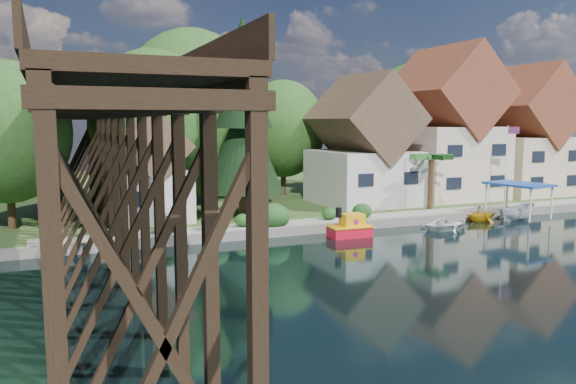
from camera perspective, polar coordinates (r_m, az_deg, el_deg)
name	(u,v)px	position (r m, az deg, el deg)	size (l,w,h in m)	color
ground	(402,258)	(31.74, 11.46, -6.56)	(140.00, 140.00, 0.00)	black
bank	(223,188)	(62.28, -6.60, 0.45)	(140.00, 52.00, 0.50)	#304C1E
seawall	(384,223)	(40.36, 9.69, -3.14)	(60.00, 0.40, 0.62)	slate
promenade	(397,216)	(42.49, 11.01, -2.36)	(50.00, 2.60, 0.06)	gray
trestle_bridge	(84,163)	(30.57, -20.06, 2.78)	(4.12, 44.18, 9.30)	black
house_left	(363,149)	(48.16, 7.64, 4.33)	(7.64, 8.64, 11.02)	beige
house_center	(445,133)	(53.68, 15.70, 5.77)	(8.65, 9.18, 13.89)	beige
house_right	(523,139)	(59.41, 22.78, 4.97)	(8.15, 8.64, 12.45)	beige
shed	(152,174)	(40.50, -13.67, 1.81)	(5.09, 5.40, 7.85)	beige
bg_trees	(274,124)	(50.15, -1.39, 6.95)	(49.90, 13.30, 10.57)	#382314
shrubs	(264,216)	(37.46, -2.47, -2.41)	(15.76, 2.47, 1.70)	#1B4318
conifer	(243,121)	(41.60, -4.58, 7.20)	(5.91, 5.91, 14.55)	#382314
palm_tree	(432,158)	(45.68, 14.37, 3.33)	(4.39, 4.39, 4.68)	#382314
flagpole	(508,158)	(48.76, 21.44, 3.28)	(1.01, 0.34, 6.66)	white
tugboat	(350,228)	(36.75, 6.34, -3.63)	(2.83, 1.63, 2.02)	red
boat_white_a	(449,223)	(40.99, 16.06, -3.02)	(2.87, 4.01, 0.83)	white
boat_canopy	(518,204)	(45.96, 22.31, -1.18)	(3.74, 4.82, 2.86)	white
boat_yellow	(482,212)	(44.64, 19.07, -1.98)	(2.22, 2.57, 1.35)	yellow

